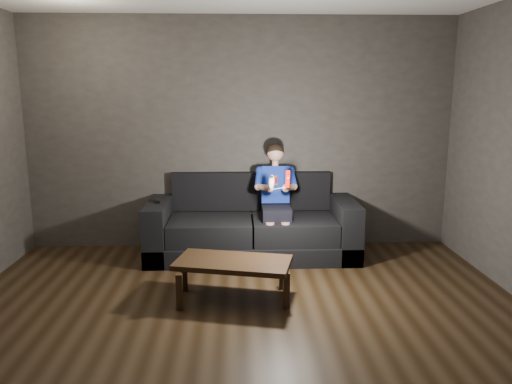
{
  "coord_description": "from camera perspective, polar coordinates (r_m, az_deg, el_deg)",
  "views": [
    {
      "loc": [
        -0.04,
        -3.38,
        1.87
      ],
      "look_at": [
        0.15,
        1.55,
        0.85
      ],
      "focal_mm": 35.0,
      "sensor_mm": 36.0,
      "label": 1
    }
  ],
  "objects": [
    {
      "name": "floor",
      "position": [
        3.86,
        -1.42,
        -17.26
      ],
      "size": [
        5.0,
        5.0,
        0.0
      ],
      "primitive_type": "plane",
      "color": "black",
      "rests_on": "ground"
    },
    {
      "name": "back_wall",
      "position": [
        5.9,
        -1.82,
        6.61
      ],
      "size": [
        5.0,
        0.04,
        2.7
      ],
      "primitive_type": "cube",
      "color": "#393431",
      "rests_on": "ground"
    },
    {
      "name": "front_wall",
      "position": [
        1.02,
        0.18,
        -18.69
      ],
      "size": [
        5.0,
        0.04,
        2.7
      ],
      "primitive_type": "cube",
      "color": "#393431",
      "rests_on": "ground"
    },
    {
      "name": "sofa",
      "position": [
        5.75,
        -0.46,
        -4.21
      ],
      "size": [
        2.34,
        1.01,
        0.91
      ],
      "color": "black",
      "rests_on": "floor"
    },
    {
      "name": "child",
      "position": [
        5.59,
        2.28,
        0.21
      ],
      "size": [
        0.47,
        0.58,
        1.16
      ],
      "color": "black",
      "rests_on": "sofa"
    },
    {
      "name": "wii_remote_red",
      "position": [
        5.12,
        3.67,
        1.5
      ],
      "size": [
        0.06,
        0.07,
        0.18
      ],
      "color": "red",
      "rests_on": "child"
    },
    {
      "name": "nunchuk_white",
      "position": [
        5.12,
        1.79,
        1.17
      ],
      "size": [
        0.09,
        0.11,
        0.16
      ],
      "color": "silver",
      "rests_on": "child"
    },
    {
      "name": "wii_remote_black",
      "position": [
        5.65,
        -11.2,
        -0.98
      ],
      "size": [
        0.07,
        0.17,
        0.03
      ],
      "color": "black",
      "rests_on": "sofa"
    },
    {
      "name": "coffee_table",
      "position": [
        4.52,
        -2.63,
        -8.38
      ],
      "size": [
        1.1,
        0.72,
        0.37
      ],
      "color": "black",
      "rests_on": "floor"
    }
  ]
}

